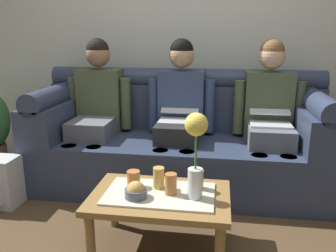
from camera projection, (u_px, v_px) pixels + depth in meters
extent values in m
cube|color=silver|center=(187.00, 12.00, 3.18)|extent=(6.00, 0.12, 2.90)
cube|color=#2D3851|center=(179.00, 162.00, 2.93)|extent=(2.40, 0.88, 0.42)
cube|color=#2D3851|center=(183.00, 107.00, 3.14)|extent=(2.40, 0.22, 0.40)
cylinder|color=#2D3851|center=(184.00, 78.00, 3.07)|extent=(2.40, 0.18, 0.18)
cube|color=#2D3851|center=(57.00, 117.00, 2.99)|extent=(0.28, 0.88, 0.28)
cylinder|color=#2D3851|center=(55.00, 96.00, 2.94)|extent=(0.18, 0.88, 0.18)
cube|color=#2D3851|center=(315.00, 127.00, 2.68)|extent=(0.28, 0.88, 0.28)
cylinder|color=#2D3851|center=(317.00, 103.00, 2.64)|extent=(0.18, 0.88, 0.18)
cube|color=#595B66|center=(93.00, 128.00, 2.90)|extent=(0.34, 0.40, 0.15)
cylinder|color=#595B66|center=(71.00, 171.00, 2.74)|extent=(0.12, 0.12, 0.42)
cylinder|color=#595B66|center=(95.00, 172.00, 2.71)|extent=(0.12, 0.12, 0.42)
cube|color=#475138|center=(101.00, 100.00, 3.08)|extent=(0.38, 0.22, 0.54)
cylinder|color=#475138|center=(74.00, 102.00, 3.08)|extent=(0.09, 0.09, 0.44)
cylinder|color=#475138|center=(126.00, 104.00, 3.01)|extent=(0.09, 0.09, 0.44)
sphere|color=#936B4C|center=(98.00, 55.00, 2.96)|extent=(0.21, 0.21, 0.21)
sphere|color=black|center=(98.00, 50.00, 2.95)|extent=(0.19, 0.19, 0.19)
cube|color=#232326|center=(178.00, 132.00, 2.80)|extent=(0.34, 0.40, 0.15)
cylinder|color=#232326|center=(160.00, 176.00, 2.64)|extent=(0.12, 0.12, 0.42)
cylinder|color=#232326|center=(187.00, 178.00, 2.61)|extent=(0.12, 0.12, 0.42)
cube|color=navy|center=(182.00, 102.00, 2.97)|extent=(0.38, 0.22, 0.54)
cylinder|color=navy|center=(154.00, 105.00, 2.98)|extent=(0.09, 0.09, 0.44)
cylinder|color=navy|center=(209.00, 106.00, 2.91)|extent=(0.09, 0.09, 0.44)
sphere|color=tan|center=(182.00, 55.00, 2.85)|extent=(0.21, 0.21, 0.21)
sphere|color=black|center=(182.00, 50.00, 2.84)|extent=(0.19, 0.19, 0.19)
cube|color=silver|center=(178.00, 121.00, 2.79)|extent=(0.31, 0.22, 0.02)
cube|color=silver|center=(181.00, 105.00, 2.92)|extent=(0.31, 0.19, 0.11)
cube|color=black|center=(181.00, 106.00, 2.91)|extent=(0.27, 0.17, 0.09)
cube|color=#595B66|center=(270.00, 135.00, 2.69)|extent=(0.34, 0.40, 0.15)
cylinder|color=#595B66|center=(258.00, 182.00, 2.53)|extent=(0.12, 0.12, 0.42)
cylinder|color=#595B66|center=(286.00, 184.00, 2.50)|extent=(0.12, 0.12, 0.42)
cube|color=#475138|center=(268.00, 105.00, 2.87)|extent=(0.38, 0.22, 0.54)
cylinder|color=#475138|center=(239.00, 107.00, 2.87)|extent=(0.09, 0.09, 0.44)
cylinder|color=#475138|center=(298.00, 109.00, 2.80)|extent=(0.09, 0.09, 0.44)
sphere|color=tan|center=(272.00, 56.00, 2.75)|extent=(0.21, 0.21, 0.21)
sphere|color=brown|center=(272.00, 51.00, 2.74)|extent=(0.19, 0.19, 0.19)
cube|color=silver|center=(270.00, 124.00, 2.69)|extent=(0.31, 0.22, 0.02)
cube|color=silver|center=(269.00, 107.00, 2.80)|extent=(0.31, 0.20, 0.09)
cube|color=black|center=(269.00, 108.00, 2.79)|extent=(0.27, 0.18, 0.07)
cube|color=olive|center=(160.00, 197.00, 2.02)|extent=(0.81, 0.53, 0.04)
cube|color=beige|center=(160.00, 194.00, 2.01)|extent=(0.63, 0.37, 0.01)
cylinder|color=olive|center=(90.00, 240.00, 1.91)|extent=(0.06, 0.06, 0.32)
cylinder|color=olive|center=(220.00, 252.00, 1.81)|extent=(0.06, 0.06, 0.32)
cylinder|color=olive|center=(113.00, 204.00, 2.32)|extent=(0.06, 0.06, 0.32)
cylinder|color=olive|center=(220.00, 211.00, 2.22)|extent=(0.06, 0.06, 0.32)
cylinder|color=silver|center=(195.00, 183.00, 1.93)|extent=(0.08, 0.08, 0.17)
cylinder|color=#3D7538|center=(196.00, 151.00, 1.88)|extent=(0.01, 0.01, 0.21)
sphere|color=#E5CC4C|center=(196.00, 124.00, 1.84)|extent=(0.13, 0.13, 0.13)
cylinder|color=#4C5666|center=(136.00, 193.00, 1.95)|extent=(0.13, 0.13, 0.05)
sphere|color=tan|center=(136.00, 190.00, 1.94)|extent=(0.10, 0.10, 0.10)
cylinder|color=gold|center=(198.00, 179.00, 2.06)|extent=(0.06, 0.06, 0.11)
cylinder|color=gold|center=(159.00, 178.00, 2.06)|extent=(0.07, 0.07, 0.13)
cylinder|color=#B26633|center=(171.00, 184.00, 1.98)|extent=(0.07, 0.07, 0.12)
cylinder|color=#B26633|center=(134.00, 179.00, 2.08)|extent=(0.08, 0.08, 0.10)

